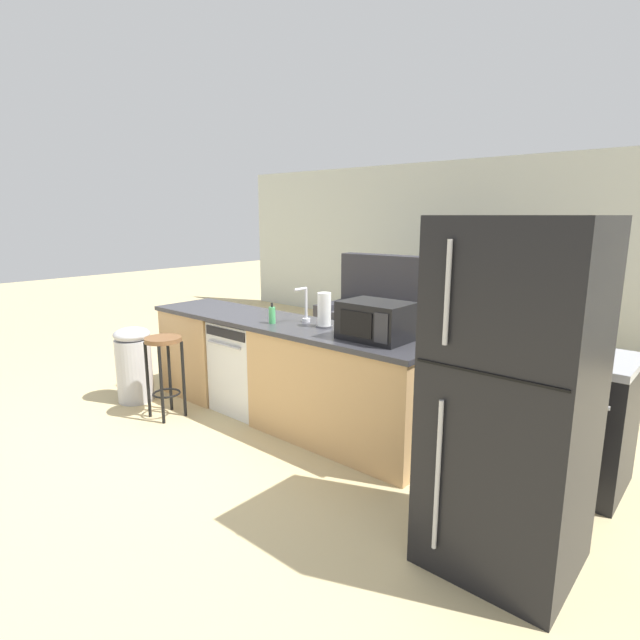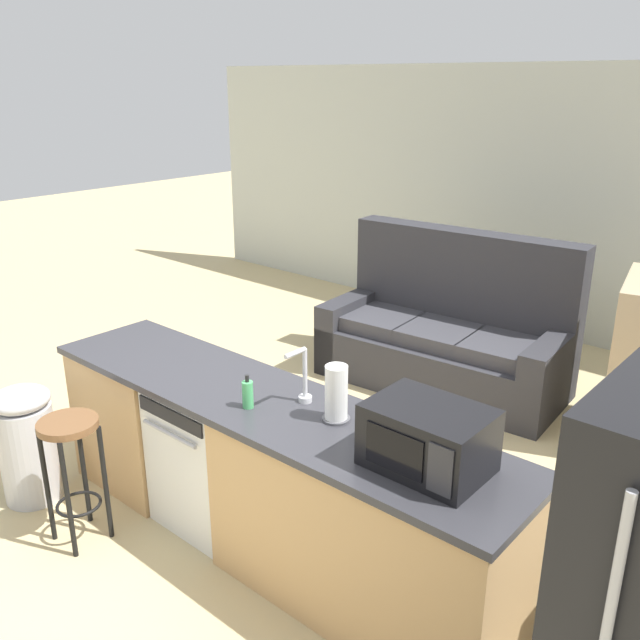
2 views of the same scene
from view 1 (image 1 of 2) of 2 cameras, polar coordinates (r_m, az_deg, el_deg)
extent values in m
plane|color=tan|center=(4.69, -5.62, -10.67)|extent=(24.00, 24.00, 0.00)
cube|color=beige|center=(7.73, 19.28, 7.56)|extent=(10.00, 0.06, 2.60)
cube|color=tan|center=(5.23, -12.73, -3.54)|extent=(0.75, 0.62, 0.86)
cube|color=tan|center=(4.01, 2.47, -8.02)|extent=(1.55, 0.62, 0.86)
cube|color=#333338|center=(4.32, -4.49, -0.37)|extent=(2.94, 0.66, 0.04)
cube|color=brown|center=(4.58, -4.32, -10.71)|extent=(2.86, 0.56, 0.08)
cube|color=white|center=(4.72, -7.82, -5.15)|extent=(0.58, 0.58, 0.84)
cube|color=black|center=(4.45, -10.81, -1.52)|extent=(0.52, 0.01, 0.08)
cylinder|color=#B2B2B7|center=(4.46, -10.91, -2.80)|extent=(0.44, 0.02, 0.02)
cube|color=black|center=(3.85, 26.35, -10.24)|extent=(0.76, 0.64, 0.85)
cube|color=black|center=(3.54, 25.02, -11.29)|extent=(0.53, 0.01, 0.43)
cylinder|color=silver|center=(3.44, 25.24, -7.90)|extent=(0.61, 0.03, 0.03)
cube|color=#A8AAB2|center=(3.72, 26.99, -3.77)|extent=(0.76, 0.64, 0.05)
torus|color=black|center=(3.63, 23.91, -3.51)|extent=(0.16, 0.16, 0.01)
torus|color=black|center=(3.56, 29.16, -4.34)|extent=(0.16, 0.16, 0.01)
torus|color=black|center=(3.87, 25.04, -2.71)|extent=(0.16, 0.16, 0.01)
torus|color=black|center=(3.80, 29.98, -3.46)|extent=(0.16, 0.16, 0.01)
cube|color=black|center=(2.70, 21.14, -8.39)|extent=(0.72, 0.70, 1.80)
cylinder|color=#B2B2B7|center=(2.30, 14.35, 3.00)|extent=(0.02, 0.02, 0.48)
cylinder|color=#B2B2B7|center=(2.59, 13.29, -17.00)|extent=(0.02, 0.02, 0.78)
cube|color=black|center=(2.31, 18.49, -5.89)|extent=(0.68, 0.01, 0.01)
cube|color=black|center=(3.66, 6.42, -0.08)|extent=(0.50, 0.36, 0.28)
cube|color=black|center=(3.54, 4.12, -0.45)|extent=(0.27, 0.01, 0.18)
cube|color=#2D2D33|center=(3.42, 7.00, -0.95)|extent=(0.11, 0.01, 0.21)
cylinder|color=silver|center=(4.27, -1.59, 0.00)|extent=(0.07, 0.07, 0.03)
cylinder|color=silver|center=(4.25, -1.60, 1.91)|extent=(0.02, 0.02, 0.26)
cylinder|color=silver|center=(4.17, -2.26, 3.54)|extent=(0.02, 0.14, 0.02)
cylinder|color=#4C4C51|center=(4.08, 0.48, -0.70)|extent=(0.14, 0.14, 0.01)
cylinder|color=white|center=(4.05, 0.49, 1.25)|extent=(0.11, 0.11, 0.27)
cylinder|color=#4CB266|center=(4.22, -5.49, 0.55)|extent=(0.06, 0.06, 0.14)
cylinder|color=black|center=(4.20, -5.52, 1.72)|extent=(0.02, 0.02, 0.04)
sphere|color=#B2B2B7|center=(3.61, 24.08, -2.13)|extent=(0.17, 0.17, 0.17)
sphere|color=black|center=(3.59, 24.21, -0.66)|extent=(0.03, 0.03, 0.03)
cone|color=#B2B2B7|center=(3.59, 25.33, -2.05)|extent=(0.08, 0.04, 0.06)
cylinder|color=brown|center=(4.61, -17.51, -2.15)|extent=(0.32, 0.32, 0.04)
cylinder|color=black|center=(4.75, -19.10, -6.49)|extent=(0.03, 0.03, 0.70)
cylinder|color=black|center=(4.57, -17.67, -7.14)|extent=(0.03, 0.03, 0.70)
cylinder|color=black|center=(4.86, -16.81, -5.93)|extent=(0.03, 0.03, 0.70)
cylinder|color=black|center=(4.68, -15.33, -6.53)|extent=(0.03, 0.03, 0.70)
torus|color=black|center=(4.76, -17.13, -8.00)|extent=(0.25, 0.25, 0.02)
cylinder|color=#B7B7BC|center=(5.23, -20.44, -5.40)|extent=(0.34, 0.34, 0.62)
ellipsoid|color=#B7B7BC|center=(5.13, -20.73, -1.56)|extent=(0.35, 0.35, 0.14)
cube|color=#2D2D33|center=(6.57, 8.56, -2.22)|extent=(2.06, 1.04, 0.42)
cube|color=#2D2D33|center=(6.76, 10.00, 1.83)|extent=(2.01, 0.39, 1.27)
cube|color=#2D2D33|center=(7.00, 2.09, -0.37)|extent=(0.27, 0.91, 0.62)
cube|color=#2D2D33|center=(6.18, 15.95, -2.48)|extent=(0.27, 0.91, 0.62)
cube|color=#3B3B41|center=(6.73, 4.31, 0.59)|extent=(0.60, 0.67, 0.12)
cube|color=#3B3B41|center=(6.46, 8.42, 0.02)|extent=(0.60, 0.67, 0.12)
cube|color=#3B3B41|center=(6.23, 12.87, -0.61)|extent=(0.60, 0.67, 0.12)
cube|color=tan|center=(5.98, 23.47, -4.60)|extent=(0.96, 1.00, 0.40)
cube|color=tan|center=(5.92, 20.90, -0.56)|extent=(0.37, 0.87, 1.20)
cube|color=tan|center=(5.63, 23.16, -4.77)|extent=(0.82, 0.32, 0.55)
cube|color=tan|center=(6.29, 23.85, -3.13)|extent=(0.82, 0.32, 0.55)
camera|label=2|loc=(1.26, -2.85, 43.72)|focal=38.00mm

